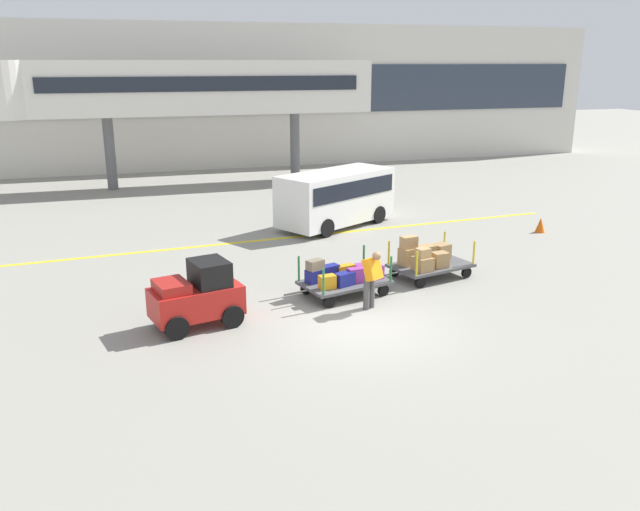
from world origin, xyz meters
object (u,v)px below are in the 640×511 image
baggage_tug (197,296)px  baggage_handler (372,277)px  shuttle_van (336,194)px  baggage_cart_lead (343,278)px  safety_cone_near (540,225)px  baggage_cart_middle (427,259)px

baggage_tug → baggage_handler: baggage_tug is taller
baggage_handler → shuttle_van: 8.84m
baggage_cart_lead → safety_cone_near: 10.16m
baggage_cart_lead → baggage_cart_middle: bearing=13.9°
baggage_handler → baggage_cart_lead: bearing=106.0°
baggage_tug → baggage_handler: 4.36m
baggage_tug → baggage_cart_lead: baggage_tug is taller
baggage_handler → safety_cone_near: 10.43m
baggage_cart_middle → shuttle_van: bearing=94.6°
baggage_tug → baggage_cart_middle: bearing=13.8°
baggage_tug → baggage_cart_lead: size_ratio=0.74×
baggage_cart_lead → baggage_handler: size_ratio=1.98×
baggage_cart_lead → shuttle_van: size_ratio=0.60×
baggage_cart_middle → safety_cone_near: (6.40, 3.54, -0.28)m
baggage_tug → shuttle_van: (6.30, 8.40, 0.48)m
baggage_cart_middle → safety_cone_near: 7.32m
baggage_tug → baggage_cart_lead: bearing=13.7°
baggage_tug → baggage_cart_lead: 4.14m
baggage_cart_middle → safety_cone_near: bearing=29.0°
baggage_tug → safety_cone_near: (13.24, 5.22, -0.48)m
shuttle_van → safety_cone_near: bearing=-24.6°
baggage_cart_middle → baggage_handler: size_ratio=1.98×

